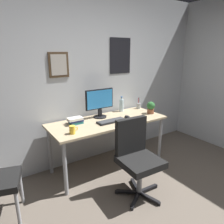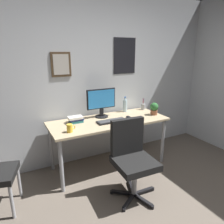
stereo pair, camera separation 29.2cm
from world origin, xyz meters
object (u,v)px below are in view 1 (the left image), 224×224
object	(u,v)px
keyboard	(112,121)
computer_mouse	(127,117)
monitor	(100,102)
water_bottle	(121,105)
book_stack_left	(75,120)
pen_cup	(138,105)
coffee_mug_near	(72,130)
potted_plant	(151,107)
office_chair	(136,154)

from	to	relation	value
keyboard	computer_mouse	distance (m)	0.30
monitor	water_bottle	xyz separation A→B (m)	(0.47, 0.08, -0.13)
monitor	book_stack_left	world-z (taller)	monitor
water_bottle	pen_cup	bearing A→B (deg)	-4.58
keyboard	monitor	bearing A→B (deg)	95.99
keyboard	coffee_mug_near	world-z (taller)	coffee_mug_near
keyboard	pen_cup	distance (m)	0.86
computer_mouse	potted_plant	bearing A→B (deg)	-2.69
monitor	water_bottle	world-z (taller)	monitor
office_chair	pen_cup	xyz separation A→B (m)	(0.85, 0.97, 0.27)
coffee_mug_near	book_stack_left	world-z (taller)	coffee_mug_near
keyboard	book_stack_left	xyz separation A→B (m)	(-0.46, 0.22, 0.03)
monitor	office_chair	bearing A→B (deg)	-91.77
computer_mouse	book_stack_left	xyz separation A→B (m)	(-0.76, 0.20, 0.03)
office_chair	potted_plant	bearing A→B (deg)	37.59
coffee_mug_near	potted_plant	bearing A→B (deg)	4.14
monitor	water_bottle	bearing A→B (deg)	10.00
potted_plant	pen_cup	distance (m)	0.34
monitor	coffee_mug_near	size ratio (longest dim) A/B	4.14
office_chair	potted_plant	xyz separation A→B (m)	(0.82, 0.63, 0.32)
water_bottle	monitor	bearing A→B (deg)	-170.00
coffee_mug_near	monitor	bearing A→B (deg)	32.12
monitor	coffee_mug_near	bearing A→B (deg)	-147.88
water_bottle	pen_cup	size ratio (longest dim) A/B	1.26
computer_mouse	pen_cup	distance (m)	0.59
monitor	computer_mouse	bearing A→B (deg)	-38.45
keyboard	office_chair	bearing A→B (deg)	-95.25
computer_mouse	book_stack_left	size ratio (longest dim) A/B	0.51
pen_cup	computer_mouse	bearing A→B (deg)	-147.30
office_chair	coffee_mug_near	world-z (taller)	office_chair
computer_mouse	water_bottle	xyz separation A→B (m)	(0.14, 0.34, 0.09)
keyboard	computer_mouse	bearing A→B (deg)	3.92
water_bottle	book_stack_left	size ratio (longest dim) A/B	1.18
office_chair	pen_cup	size ratio (longest dim) A/B	4.75
computer_mouse	coffee_mug_near	distance (m)	0.95
computer_mouse	book_stack_left	distance (m)	0.79
book_stack_left	water_bottle	bearing A→B (deg)	9.34
water_bottle	coffee_mug_near	distance (m)	1.18
monitor	coffee_mug_near	world-z (taller)	monitor
keyboard	coffee_mug_near	distance (m)	0.65
monitor	computer_mouse	world-z (taller)	monitor
coffee_mug_near	computer_mouse	bearing A→B (deg)	7.43
book_stack_left	coffee_mug_near	bearing A→B (deg)	-119.69
coffee_mug_near	potted_plant	distance (m)	1.41
coffee_mug_near	pen_cup	size ratio (longest dim) A/B	0.56
water_bottle	book_stack_left	world-z (taller)	water_bottle
monitor	book_stack_left	xyz separation A→B (m)	(-0.43, -0.07, -0.19)
coffee_mug_near	book_stack_left	distance (m)	0.37
keyboard	pen_cup	world-z (taller)	pen_cup
office_chair	coffee_mug_near	size ratio (longest dim) A/B	8.55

